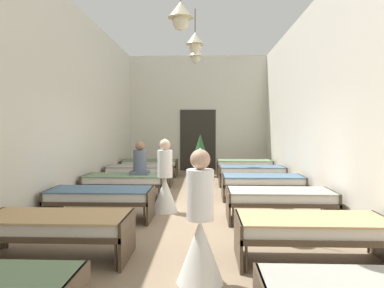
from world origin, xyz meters
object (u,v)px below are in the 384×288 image
bed_left_row_4 (140,170)px  potted_plant (200,151)px  bed_right_row_5 (244,164)px  bed_left_row_5 (150,164)px  bed_left_row_3 (125,180)px  bed_right_row_3 (262,181)px  bed_left_row_1 (56,225)px  bed_left_row_2 (101,196)px  bed_right_row_4 (252,171)px  nurse_near_aisle (165,186)px  patient_seated_primary (140,162)px  bed_right_row_2 (280,197)px  bed_right_row_1 (312,228)px  nurse_mid_aisle (200,235)px

bed_left_row_4 → potted_plant: (1.75, 2.03, 0.43)m
bed_right_row_5 → bed_left_row_5: bearing=180.0°
bed_left_row_3 → bed_right_row_3: size_ratio=1.00×
bed_left_row_1 → bed_right_row_5: 8.28m
potted_plant → bed_right_row_5: bearing=-4.7°
bed_left_row_2 → bed_right_row_4: size_ratio=1.00×
bed_right_row_3 → bed_right_row_5: (0.00, 3.80, 0.00)m
bed_right_row_4 → bed_right_row_5: bearing=90.0°
bed_left_row_5 → nurse_near_aisle: bearing=-77.5°
bed_left_row_2 → patient_seated_primary: bearing=80.0°
bed_right_row_2 → bed_left_row_5: size_ratio=1.00×
bed_left_row_2 → bed_right_row_5: size_ratio=1.00×
bed_right_row_2 → bed_right_row_4: bearing=90.0°
bed_right_row_3 → potted_plant: size_ratio=1.29×
nurse_near_aisle → bed_right_row_4: bearing=19.1°
bed_left_row_3 → nurse_near_aisle: bearing=-48.3°
bed_right_row_1 → bed_left_row_3: size_ratio=1.00×
bed_right_row_4 → potted_plant: bearing=126.9°
bed_right_row_5 → bed_right_row_3: bearing=-90.0°
bed_left_row_4 → nurse_near_aisle: 3.35m
nurse_near_aisle → nurse_mid_aisle: (0.75, -3.16, 0.00)m
bed_left_row_3 → bed_right_row_4: bearing=30.1°
bed_left_row_1 → nurse_near_aisle: size_ratio=1.28×
bed_left_row_4 → nurse_mid_aisle: (1.87, -6.31, 0.09)m
bed_right_row_5 → bed_right_row_2: bearing=-90.0°
bed_left_row_2 → bed_right_row_5: same height
bed_right_row_1 → bed_right_row_3: bearing=90.0°
bed_right_row_4 → bed_right_row_5: 1.90m
bed_right_row_3 → bed_left_row_5: bearing=130.8°
bed_right_row_3 → bed_right_row_5: size_ratio=1.00×
bed_left_row_4 → patient_seated_primary: size_ratio=2.37×
bed_right_row_4 → nurse_near_aisle: size_ratio=1.28×
bed_right_row_4 → nurse_mid_aisle: 6.47m
bed_left_row_1 → bed_left_row_3: 3.80m
bed_left_row_1 → nurse_mid_aisle: 1.97m
bed_right_row_2 → nurse_mid_aisle: size_ratio=1.28×
bed_right_row_5 → potted_plant: 1.59m
bed_right_row_1 → bed_right_row_5: (0.00, 7.60, 0.00)m
bed_right_row_2 → patient_seated_primary: 3.57m
bed_right_row_5 → nurse_near_aisle: 5.50m
bed_right_row_1 → nurse_near_aisle: size_ratio=1.28×
bed_right_row_4 → nurse_mid_aisle: bearing=-102.6°
bed_left_row_1 → bed_right_row_1: bearing=0.0°
bed_left_row_1 → bed_right_row_3: same height
bed_right_row_2 → bed_right_row_5: (0.00, 5.70, 0.00)m
bed_left_row_4 → patient_seated_primary: (0.35, -1.81, 0.43)m
bed_left_row_3 → patient_seated_primary: patient_seated_primary is taller
bed_right_row_4 → bed_right_row_5: same height
bed_left_row_3 → potted_plant: bearing=65.9°
bed_left_row_2 → patient_seated_primary: (0.35, 1.99, 0.43)m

